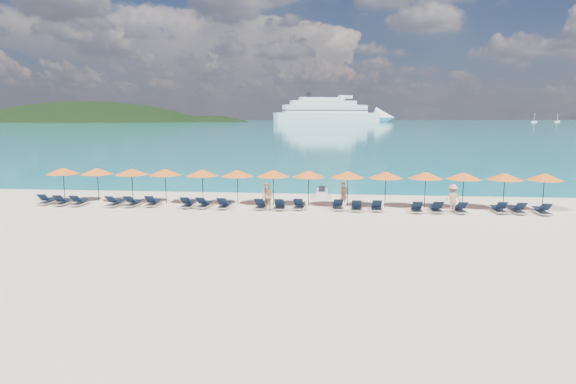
# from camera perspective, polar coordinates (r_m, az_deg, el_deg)

# --- Properties ---
(ground) EXTENTS (1400.00, 1400.00, 0.00)m
(ground) POSITION_cam_1_polar(r_m,az_deg,el_deg) (25.11, -0.69, -3.75)
(ground) COLOR beige
(sea) EXTENTS (1600.00, 1300.00, 0.01)m
(sea) POSITION_cam_1_polar(r_m,az_deg,el_deg) (684.38, 5.58, 8.34)
(sea) COLOR #1FA9B2
(sea) RESTS_ON ground
(headland_main) EXTENTS (374.00, 242.00, 126.50)m
(headland_main) POSITION_cam_1_polar(r_m,az_deg,el_deg) (641.90, -22.47, 4.28)
(headland_main) COLOR black
(headland_main) RESTS_ON ground
(headland_small) EXTENTS (162.00, 126.00, 85.50)m
(headland_small) POSITION_cam_1_polar(r_m,az_deg,el_deg) (605.34, -8.91, 4.90)
(headland_small) COLOR black
(headland_small) RESTS_ON ground
(cruise_ship) EXTENTS (137.50, 66.55, 38.43)m
(cruise_ship) POSITION_cam_1_polar(r_m,az_deg,el_deg) (537.51, 5.90, 9.27)
(cruise_ship) COLOR white
(cruise_ship) RESTS_ON ground
(sailboat_near) EXTENTS (5.74, 1.91, 10.52)m
(sailboat_near) POSITION_cam_1_polar(r_m,az_deg,el_deg) (605.91, 27.14, 7.46)
(sailboat_near) COLOR white
(sailboat_near) RESTS_ON ground
(sailboat_far) EXTENTS (5.68, 1.89, 10.41)m
(sailboat_far) POSITION_cam_1_polar(r_m,az_deg,el_deg) (655.23, 29.29, 7.33)
(sailboat_far) COLOR white
(sailboat_far) RESTS_ON ground
(jetski) EXTENTS (0.79, 2.06, 0.73)m
(jetski) POSITION_cam_1_polar(r_m,az_deg,el_deg) (33.19, 4.04, -0.15)
(jetski) COLOR white
(jetski) RESTS_ON ground
(beachgoer_a) EXTENTS (0.65, 0.62, 1.49)m
(beachgoer_a) POSITION_cam_1_polar(r_m,az_deg,el_deg) (30.19, 6.61, -0.23)
(beachgoer_a) COLOR tan
(beachgoer_a) RESTS_ON ground
(beachgoer_b) EXTENTS (0.93, 0.80, 1.66)m
(beachgoer_b) POSITION_cam_1_polar(r_m,az_deg,el_deg) (28.61, -2.46, -0.52)
(beachgoer_b) COLOR tan
(beachgoer_b) RESTS_ON ground
(beachgoer_c) EXTENTS (1.12, 0.65, 1.64)m
(beachgoer_c) POSITION_cam_1_polar(r_m,az_deg,el_deg) (29.50, 18.93, -0.72)
(beachgoer_c) COLOR tan
(beachgoer_c) RESTS_ON ground
(umbrella_0) EXTENTS (2.10, 2.10, 2.28)m
(umbrella_0) POSITION_cam_1_polar(r_m,az_deg,el_deg) (34.70, -25.12, 2.28)
(umbrella_0) COLOR black
(umbrella_0) RESTS_ON ground
(umbrella_1) EXTENTS (2.10, 2.10, 2.28)m
(umbrella_1) POSITION_cam_1_polar(r_m,az_deg,el_deg) (33.67, -21.69, 2.32)
(umbrella_1) COLOR black
(umbrella_1) RESTS_ON ground
(umbrella_2) EXTENTS (2.10, 2.10, 2.28)m
(umbrella_2) POSITION_cam_1_polar(r_m,az_deg,el_deg) (32.62, -18.04, 2.32)
(umbrella_2) COLOR black
(umbrella_2) RESTS_ON ground
(umbrella_3) EXTENTS (2.10, 2.10, 2.28)m
(umbrella_3) POSITION_cam_1_polar(r_m,az_deg,el_deg) (31.79, -14.36, 2.32)
(umbrella_3) COLOR black
(umbrella_3) RESTS_ON ground
(umbrella_4) EXTENTS (2.10, 2.10, 2.28)m
(umbrella_4) POSITION_cam_1_polar(r_m,az_deg,el_deg) (30.89, -10.12, 2.27)
(umbrella_4) COLOR black
(umbrella_4) RESTS_ON ground
(umbrella_5) EXTENTS (2.10, 2.10, 2.28)m
(umbrella_5) POSITION_cam_1_polar(r_m,az_deg,el_deg) (30.32, -6.02, 2.24)
(umbrella_5) COLOR black
(umbrella_5) RESTS_ON ground
(umbrella_6) EXTENTS (2.10, 2.10, 2.28)m
(umbrella_6) POSITION_cam_1_polar(r_m,az_deg,el_deg) (30.03, -1.77, 2.22)
(umbrella_6) COLOR black
(umbrella_6) RESTS_ON ground
(umbrella_7) EXTENTS (2.10, 2.10, 2.28)m
(umbrella_7) POSITION_cam_1_polar(r_m,az_deg,el_deg) (29.75, 2.46, 2.16)
(umbrella_7) COLOR black
(umbrella_7) RESTS_ON ground
(umbrella_8) EXTENTS (2.10, 2.10, 2.28)m
(umbrella_8) POSITION_cam_1_polar(r_m,az_deg,el_deg) (29.71, 7.11, 2.09)
(umbrella_8) COLOR black
(umbrella_8) RESTS_ON ground
(umbrella_9) EXTENTS (2.10, 2.10, 2.28)m
(umbrella_9) POSITION_cam_1_polar(r_m,az_deg,el_deg) (29.83, 11.52, 2.01)
(umbrella_9) COLOR black
(umbrella_9) RESTS_ON ground
(umbrella_10) EXTENTS (2.10, 2.10, 2.28)m
(umbrella_10) POSITION_cam_1_polar(r_m,az_deg,el_deg) (30.22, 16.01, 1.93)
(umbrella_10) COLOR black
(umbrella_10) RESTS_ON ground
(umbrella_11) EXTENTS (2.10, 2.10, 2.28)m
(umbrella_11) POSITION_cam_1_polar(r_m,az_deg,el_deg) (30.64, 20.12, 1.82)
(umbrella_11) COLOR black
(umbrella_11) RESTS_ON ground
(umbrella_12) EXTENTS (2.10, 2.10, 2.28)m
(umbrella_12) POSITION_cam_1_polar(r_m,az_deg,el_deg) (31.25, 24.32, 1.70)
(umbrella_12) COLOR black
(umbrella_12) RESTS_ON ground
(umbrella_13) EXTENTS (2.10, 2.10, 2.28)m
(umbrella_13) POSITION_cam_1_polar(r_m,az_deg,el_deg) (32.08, 28.13, 1.60)
(umbrella_13) COLOR black
(umbrella_13) RESTS_ON ground
(lounger_0) EXTENTS (0.72, 1.73, 0.66)m
(lounger_0) POSITION_cam_1_polar(r_m,az_deg,el_deg) (34.27, -26.58, -0.90)
(lounger_0) COLOR silver
(lounger_0) RESTS_ON ground
(lounger_1) EXTENTS (0.78, 1.75, 0.66)m
(lounger_1) POSITION_cam_1_polar(r_m,az_deg,el_deg) (33.46, -25.13, -1.01)
(lounger_1) COLOR silver
(lounger_1) RESTS_ON ground
(lounger_2) EXTENTS (0.69, 1.72, 0.66)m
(lounger_2) POSITION_cam_1_polar(r_m,az_deg,el_deg) (32.87, -23.47, -1.07)
(lounger_2) COLOR silver
(lounger_2) RESTS_ON ground
(lounger_3) EXTENTS (0.73, 1.74, 0.66)m
(lounger_3) POSITION_cam_1_polar(r_m,az_deg,el_deg) (31.80, -19.77, -1.17)
(lounger_3) COLOR silver
(lounger_3) RESTS_ON ground
(lounger_4) EXTENTS (0.72, 1.73, 0.66)m
(lounger_4) POSITION_cam_1_polar(r_m,az_deg,el_deg) (31.41, -17.86, -1.19)
(lounger_4) COLOR silver
(lounger_4) RESTS_ON ground
(lounger_5) EXTENTS (0.68, 1.72, 0.66)m
(lounger_5) POSITION_cam_1_polar(r_m,az_deg,el_deg) (31.13, -15.69, -1.18)
(lounger_5) COLOR silver
(lounger_5) RESTS_ON ground
(lounger_6) EXTENTS (0.64, 1.71, 0.66)m
(lounger_6) POSITION_cam_1_polar(r_m,az_deg,el_deg) (30.15, -11.75, -1.35)
(lounger_6) COLOR silver
(lounger_6) RESTS_ON ground
(lounger_7) EXTENTS (0.77, 1.75, 0.66)m
(lounger_7) POSITION_cam_1_polar(r_m,az_deg,el_deg) (29.87, -9.87, -1.40)
(lounger_7) COLOR silver
(lounger_7) RESTS_ON ground
(lounger_8) EXTENTS (0.64, 1.71, 0.66)m
(lounger_8) POSITION_cam_1_polar(r_m,az_deg,el_deg) (29.48, -7.56, -1.48)
(lounger_8) COLOR silver
(lounger_8) RESTS_ON ground
(lounger_9) EXTENTS (0.70, 1.73, 0.66)m
(lounger_9) POSITION_cam_1_polar(r_m,az_deg,el_deg) (29.08, -3.19, -1.55)
(lounger_9) COLOR silver
(lounger_9) RESTS_ON ground
(lounger_10) EXTENTS (0.69, 1.73, 0.66)m
(lounger_10) POSITION_cam_1_polar(r_m,az_deg,el_deg) (28.89, -0.98, -1.61)
(lounger_10) COLOR silver
(lounger_10) RESTS_ON ground
(lounger_11) EXTENTS (0.72, 1.73, 0.66)m
(lounger_11) POSITION_cam_1_polar(r_m,az_deg,el_deg) (29.00, 1.38, -1.57)
(lounger_11) COLOR silver
(lounger_11) RESTS_ON ground
(lounger_12) EXTENTS (0.76, 1.75, 0.66)m
(lounger_12) POSITION_cam_1_polar(r_m,az_deg,el_deg) (28.99, 5.88, -1.62)
(lounger_12) COLOR silver
(lounger_12) RESTS_ON ground
(lounger_13) EXTENTS (0.67, 1.72, 0.66)m
(lounger_13) POSITION_cam_1_polar(r_m,az_deg,el_deg) (28.77, 8.12, -1.74)
(lounger_13) COLOR silver
(lounger_13) RESTS_ON ground
(lounger_14) EXTENTS (0.67, 1.72, 0.66)m
(lounger_14) POSITION_cam_1_polar(r_m,az_deg,el_deg) (28.95, 10.43, -1.73)
(lounger_14) COLOR silver
(lounger_14) RESTS_ON ground
(lounger_15) EXTENTS (0.74, 1.74, 0.66)m
(lounger_15) POSITION_cam_1_polar(r_m,az_deg,el_deg) (29.01, 14.96, -1.87)
(lounger_15) COLOR silver
(lounger_15) RESTS_ON ground
(lounger_16) EXTENTS (0.63, 1.70, 0.66)m
(lounger_16) POSITION_cam_1_polar(r_m,az_deg,el_deg) (29.30, 17.11, -1.86)
(lounger_16) COLOR silver
(lounger_16) RESTS_ON ground
(lounger_17) EXTENTS (0.74, 1.74, 0.66)m
(lounger_17) POSITION_cam_1_polar(r_m,az_deg,el_deg) (29.58, 19.57, -1.88)
(lounger_17) COLOR silver
(lounger_17) RESTS_ON ground
(lounger_18) EXTENTS (0.62, 1.70, 0.66)m
(lounger_18) POSITION_cam_1_polar(r_m,az_deg,el_deg) (30.46, 23.65, -1.82)
(lounger_18) COLOR silver
(lounger_18) RESTS_ON ground
(lounger_19) EXTENTS (0.68, 1.72, 0.66)m
(lounger_19) POSITION_cam_1_polar(r_m,az_deg,el_deg) (30.65, 25.46, -1.87)
(lounger_19) COLOR silver
(lounger_19) RESTS_ON ground
(lounger_20) EXTENTS (0.65, 1.71, 0.66)m
(lounger_20) POSITION_cam_1_polar(r_m,az_deg,el_deg) (31.01, 27.84, -1.92)
(lounger_20) COLOR silver
(lounger_20) RESTS_ON ground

